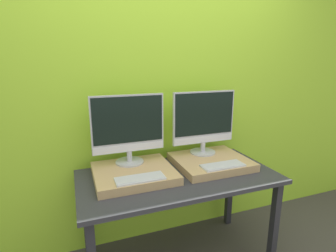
% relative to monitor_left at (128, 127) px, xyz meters
% --- Properties ---
extents(wall_back, '(8.00, 0.04, 2.60)m').
position_rel_monitor_left_xyz_m(wall_back, '(0.31, 0.21, 0.23)').
color(wall_back, '#9ED12D').
rests_on(wall_back, ground_plane).
extents(workbench, '(1.42, 0.71, 0.73)m').
position_rel_monitor_left_xyz_m(workbench, '(0.31, -0.21, -0.42)').
color(workbench, '#2D2D33').
rests_on(workbench, ground_plane).
extents(wooden_riser_left, '(0.55, 0.50, 0.06)m').
position_rel_monitor_left_xyz_m(wooden_riser_left, '(-0.00, -0.13, -0.30)').
color(wooden_riser_left, tan).
rests_on(wooden_riser_left, workbench).
extents(monitor_left, '(0.53, 0.21, 0.51)m').
position_rel_monitor_left_xyz_m(monitor_left, '(0.00, 0.00, 0.00)').
color(monitor_left, '#B2B2B7').
rests_on(monitor_left, wooden_riser_left).
extents(keyboard_left, '(0.32, 0.13, 0.01)m').
position_rel_monitor_left_xyz_m(keyboard_left, '(-0.00, -0.31, -0.27)').
color(keyboard_left, silver).
rests_on(keyboard_left, wooden_riser_left).
extents(wooden_riser_right, '(0.55, 0.50, 0.06)m').
position_rel_monitor_left_xyz_m(wooden_riser_right, '(0.62, -0.13, -0.30)').
color(wooden_riser_right, tan).
rests_on(wooden_riser_right, workbench).
extents(monitor_right, '(0.53, 0.21, 0.51)m').
position_rel_monitor_left_xyz_m(monitor_right, '(0.62, 0.00, 0.00)').
color(monitor_right, '#B2B2B7').
rests_on(monitor_right, wooden_riser_right).
extents(keyboard_right, '(0.32, 0.13, 0.01)m').
position_rel_monitor_left_xyz_m(keyboard_right, '(0.62, -0.31, -0.27)').
color(keyboard_right, silver).
rests_on(keyboard_right, wooden_riser_right).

